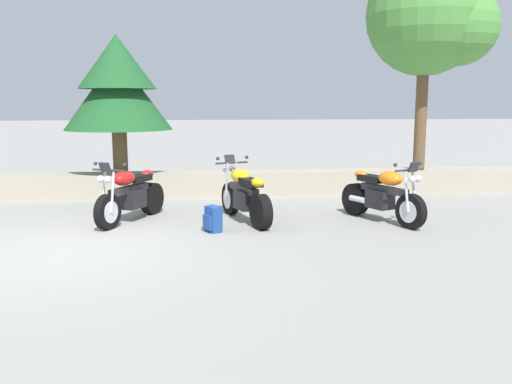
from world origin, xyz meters
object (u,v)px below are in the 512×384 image
rider_backpack (213,218)px  leafy_tree_mid_right (433,19)px  motorcycle_yellow_centre (244,195)px  pine_tree_mid_left (117,85)px  motorcycle_red_near_left (130,196)px  motorcycle_orange_far_right (383,196)px

rider_backpack → leafy_tree_mid_right: size_ratio=0.09×
motorcycle_yellow_centre → pine_tree_mid_left: bearing=130.8°
motorcycle_red_near_left → rider_backpack: motorcycle_red_near_left is taller
rider_backpack → pine_tree_mid_left: 4.93m
pine_tree_mid_left → motorcycle_red_near_left: bearing=-79.5°
rider_backpack → pine_tree_mid_left: bearing=117.7°
motorcycle_red_near_left → leafy_tree_mid_right: bearing=20.9°
motorcycle_yellow_centre → leafy_tree_mid_right: 6.54m
leafy_tree_mid_right → motorcycle_red_near_left: bearing=-159.1°
pine_tree_mid_left → leafy_tree_mid_right: (7.30, -0.25, 1.53)m
motorcycle_red_near_left → motorcycle_orange_far_right: (4.64, -0.53, 0.00)m
motorcycle_yellow_centre → rider_backpack: size_ratio=4.28×
motorcycle_orange_far_right → pine_tree_mid_left: bearing=146.9°
motorcycle_red_near_left → leafy_tree_mid_right: size_ratio=0.38×
motorcycle_yellow_centre → leafy_tree_mid_right: size_ratio=0.40×
motorcycle_yellow_centre → motorcycle_orange_far_right: same height
motorcycle_yellow_centre → pine_tree_mid_left: 4.53m
rider_backpack → motorcycle_orange_far_right: bearing=8.6°
motorcycle_yellow_centre → rider_backpack: bearing=-127.2°
motorcycle_red_near_left → motorcycle_yellow_centre: 2.11m
motorcycle_orange_far_right → rider_backpack: 3.19m
motorcycle_yellow_centre → leafy_tree_mid_right: leafy_tree_mid_right is taller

